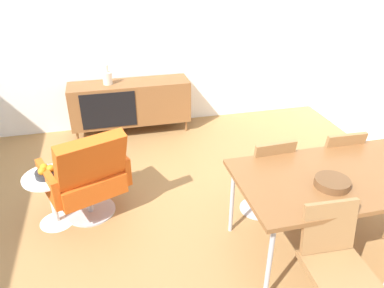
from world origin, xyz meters
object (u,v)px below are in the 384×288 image
dining_chair_front_left (333,261)px  dining_chair_back_right (332,163)px  sideboard (130,102)px  vase_cobalt (107,78)px  side_table_round (51,194)px  lounge_chair_red (87,175)px  dining_chair_back_left (265,173)px  wooden_bowl_on_table (332,183)px  fruit_bowl (46,172)px  dining_table (337,180)px

dining_chair_front_left → dining_chair_back_right: bearing=58.1°
sideboard → vase_cobalt: 0.45m
sideboard → side_table_round: sideboard is taller
vase_cobalt → dining_chair_front_left: (1.31, -3.24, -0.34)m
lounge_chair_red → dining_chair_back_left: bearing=-12.5°
wooden_bowl_on_table → dining_chair_front_left: 0.58m
side_table_round → fruit_bowl: fruit_bowl is taller
vase_cobalt → dining_chair_back_right: vase_cobalt is taller
vase_cobalt → wooden_bowl_on_table: bearing=-61.4°
wooden_bowl_on_table → lounge_chair_red: 2.11m
sideboard → dining_chair_back_right: 2.74m
vase_cobalt → wooden_bowl_on_table: size_ratio=0.98×
dining_chair_back_right → lounge_chair_red: (-2.30, 0.36, -0.00)m
fruit_bowl → vase_cobalt: bearing=70.6°
sideboard → dining_table: (1.39, -2.68, 0.26)m
vase_cobalt → dining_table: 3.15m
sideboard → lounge_chair_red: (-0.56, -1.76, 0.03)m
wooden_bowl_on_table → dining_chair_back_left: 0.77m
dining_table → dining_chair_front_left: (-0.35, -0.56, -0.23)m
vase_cobalt → dining_chair_back_right: (2.01, -2.12, -0.34)m
dining_chair_back_right → dining_chair_front_left: size_ratio=1.00×
dining_chair_back_left → side_table_round: dining_chair_back_left is taller
dining_chair_back_right → wooden_bowl_on_table: bearing=-125.6°
dining_chair_back_left → dining_chair_front_left: same height
dining_table → vase_cobalt: bearing=121.7°
side_table_round → fruit_bowl: size_ratio=2.60×
dining_chair_back_right → fruit_bowl: bearing=172.7°
dining_chair_front_left → side_table_round: size_ratio=1.65×
vase_cobalt → wooden_bowl_on_table: vase_cobalt is taller
dining_table → dining_chair_back_left: 0.70m
sideboard → dining_chair_front_left: size_ratio=1.87×
dining_chair_back_left → dining_chair_back_right: size_ratio=1.00×
sideboard → fruit_bowl: sideboard is taller
vase_cobalt → fruit_bowl: 1.91m
dining_table → side_table_round: bearing=158.6°
dining_table → lounge_chair_red: bearing=154.8°
side_table_round → wooden_bowl_on_table: bearing=-25.2°
sideboard → fruit_bowl: size_ratio=8.00×
dining_chair_front_left → fruit_bowl: (-1.94, 1.46, 0.09)m
sideboard → vase_cobalt: vase_cobalt is taller
dining_chair_front_left → side_table_round: 2.43m
side_table_round → fruit_bowl: (-0.00, 0.00, 0.24)m
wooden_bowl_on_table → sideboard: bearing=114.2°
sideboard → dining_chair_back_left: dining_chair_back_left is taller
wooden_bowl_on_table → fruit_bowl: 2.39m
dining_chair_back_left → dining_chair_back_right: bearing=-0.0°
dining_chair_front_left → fruit_bowl: size_ratio=4.28×
vase_cobalt → dining_chair_back_left: size_ratio=0.30×
sideboard → wooden_bowl_on_table: 3.08m
wooden_bowl_on_table → dining_chair_back_left: dining_chair_back_left is taller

